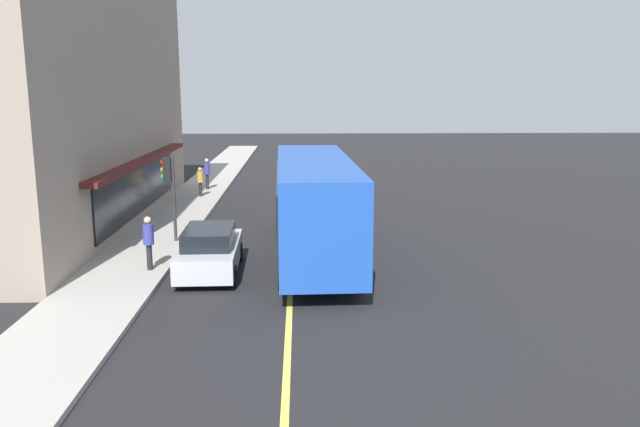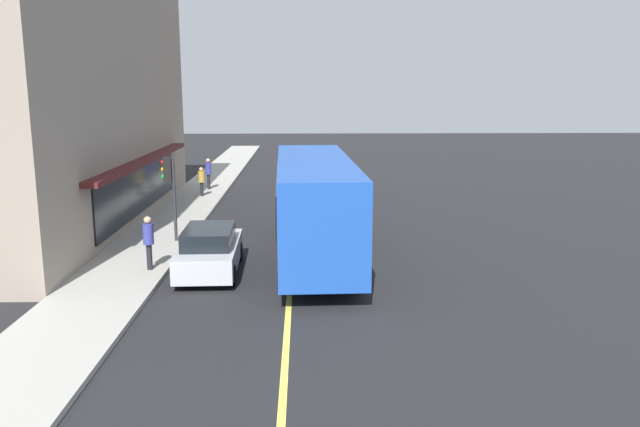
{
  "view_description": "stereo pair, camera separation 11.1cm",
  "coord_description": "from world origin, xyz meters",
  "views": [
    {
      "loc": [
        -24.35,
        -0.31,
        5.88
      ],
      "look_at": [
        -2.86,
        -1.0,
        1.6
      ],
      "focal_mm": 35.28,
      "sensor_mm": 36.0,
      "label": 1
    },
    {
      "loc": [
        -24.35,
        -0.42,
        5.88
      ],
      "look_at": [
        -2.86,
        -1.0,
        1.6
      ],
      "focal_mm": 35.28,
      "sensor_mm": 36.0,
      "label": 2
    }
  ],
  "objects": [
    {
      "name": "ground",
      "position": [
        0.0,
        0.0,
        0.0
      ],
      "size": [
        120.0,
        120.0,
        0.0
      ],
      "primitive_type": "plane",
      "color": "black"
    },
    {
      "name": "sidewalk",
      "position": [
        0.0,
        5.4,
        0.07
      ],
      "size": [
        80.0,
        2.84,
        0.15
      ],
      "primitive_type": "cube",
      "color": "#9E9B93",
      "rests_on": "ground"
    },
    {
      "name": "pedestrian_near_storefront",
      "position": [
        -4.68,
        4.54,
        1.2
      ],
      "size": [
        0.34,
        0.34,
        1.75
      ],
      "color": "black",
      "rests_on": "sidewalk"
    },
    {
      "name": "car_navy",
      "position": [
        11.71,
        -2.46,
        0.74
      ],
      "size": [
        4.34,
        1.94,
        1.52
      ],
      "color": "navy",
      "rests_on": "ground"
    },
    {
      "name": "lane_centre_stripe",
      "position": [
        0.0,
        0.0,
        0.0
      ],
      "size": [
        36.0,
        0.16,
        0.01
      ],
      "primitive_type": "cube",
      "color": "#D8D14C",
      "rests_on": "ground"
    },
    {
      "name": "pedestrian_waiting",
      "position": [
        9.44,
        5.08,
        1.09
      ],
      "size": [
        0.34,
        0.34,
        1.57
      ],
      "color": "black",
      "rests_on": "sidewalk"
    },
    {
      "name": "pedestrian_mid_block",
      "position": [
        11.86,
        5.06,
        1.23
      ],
      "size": [
        0.34,
        0.34,
        1.78
      ],
      "color": "black",
      "rests_on": "sidewalk"
    },
    {
      "name": "car_silver",
      "position": [
        -4.59,
        2.62,
        0.74
      ],
      "size": [
        4.34,
        1.94,
        1.52
      ],
      "color": "#B7BABF",
      "rests_on": "ground"
    },
    {
      "name": "bus",
      "position": [
        -2.82,
        -0.8,
        1.99
      ],
      "size": [
        11.2,
        2.88,
        3.5
      ],
      "color": "#1E4CAD",
      "rests_on": "ground"
    },
    {
      "name": "traffic_light",
      "position": [
        -0.74,
        4.63,
        2.53
      ],
      "size": [
        0.3,
        0.52,
        3.2
      ],
      "color": "#2D2D33",
      "rests_on": "sidewalk"
    }
  ]
}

